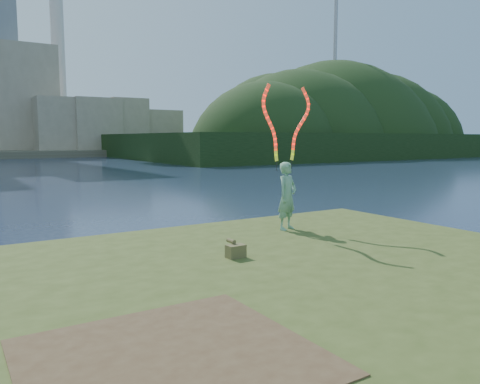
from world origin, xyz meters
TOP-DOWN VIEW (x-y plane):
  - ground at (0.00, 0.00)m, footprint 320.00×320.00m
  - grassy_knoll at (0.00, -2.30)m, footprint 20.00×18.00m
  - dirt_patch at (-2.20, -3.20)m, footprint 3.20×3.00m
  - wooded_hill at (59.57, 59.96)m, footprint 78.00×50.00m
  - woman_with_ribbons at (3.56, 2.10)m, footprint 2.03×0.79m
  - canvas_bag at (0.78, 0.24)m, footprint 0.39×0.44m

SIDE VIEW (x-z plane):
  - ground at x=0.00m, z-range 0.00..0.00m
  - wooded_hill at x=59.57m, z-range -31.34..31.66m
  - grassy_knoll at x=0.00m, z-range -0.06..0.74m
  - dirt_patch at x=-2.20m, z-range 0.80..0.82m
  - canvas_bag at x=0.78m, z-range 0.77..1.13m
  - woman_with_ribbons at x=3.56m, z-range 0.09..4.29m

